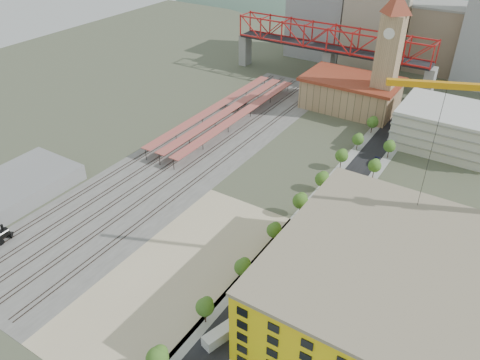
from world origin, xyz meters
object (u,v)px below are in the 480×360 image
Objects in this scene: site_trailer_a at (224,332)px; site_trailer_c at (272,273)px; clock_tower at (390,46)px; site_trailer_b at (245,306)px; site_trailer_d at (307,231)px; construction_building at (386,291)px.

site_trailer_a reaches higher than site_trailer_c.
clock_tower reaches higher than site_trailer_c.
site_trailer_b reaches higher than site_trailer_d.
site_trailer_b is at bearing -153.85° from construction_building.
site_trailer_a is at bearing -92.34° from site_trailer_c.
site_trailer_b reaches higher than site_trailer_a.
site_trailer_a is at bearing -86.22° from clock_tower.
site_trailer_a is (-26.00, -21.06, -8.06)m from construction_building.
site_trailer_b is at bearing -106.18° from site_trailer_d.
site_trailer_c is at bearing 106.78° from site_trailer_a.
clock_tower is 5.57× the size of site_trailer_c.
clock_tower is at bearing 82.42° from site_trailer_b.
clock_tower is at bearing 110.56° from site_trailer_a.
clock_tower is 1.03× the size of construction_building.
clock_tower is 5.27× the size of site_trailer_a.
site_trailer_d is at bearing -84.40° from clock_tower.
construction_building is 27.25m from site_trailer_c.
clock_tower is at bearing 108.78° from construction_building.
clock_tower is 5.22× the size of site_trailer_b.
construction_building is at bearing -71.22° from clock_tower.
site_trailer_c is 1.00× the size of site_trailer_d.
construction_building reaches higher than site_trailer_a.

